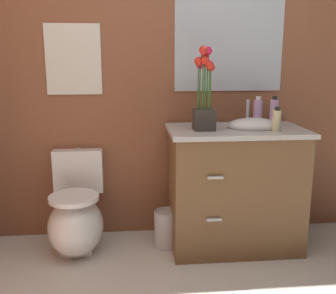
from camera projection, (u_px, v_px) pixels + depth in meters
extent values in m
cube|color=brown|center=(198.00, 70.00, 2.96)|extent=(4.45, 0.05, 2.50)
ellipsoid|color=white|center=(76.00, 226.00, 2.78)|extent=(0.38, 0.48, 0.40)
cube|color=white|center=(78.00, 238.00, 2.85)|extent=(0.22, 0.26, 0.18)
cube|color=white|center=(79.00, 170.00, 2.98)|extent=(0.36, 0.13, 0.32)
cylinder|color=white|center=(74.00, 198.00, 2.71)|extent=(0.34, 0.34, 0.03)
cylinder|color=#B7B7BC|center=(77.00, 150.00, 2.95)|extent=(0.04, 0.04, 0.02)
cube|color=brown|center=(234.00, 190.00, 2.85)|extent=(0.90, 0.52, 0.84)
cube|color=#BCB7B2|center=(237.00, 130.00, 2.75)|extent=(0.94, 0.56, 0.03)
ellipsoid|color=white|center=(254.00, 125.00, 2.76)|extent=(0.36, 0.26, 0.10)
cylinder|color=#B7B7BC|center=(248.00, 112.00, 2.90)|extent=(0.02, 0.02, 0.18)
cube|color=#B7B7BC|center=(215.00, 178.00, 2.53)|extent=(0.10, 0.02, 0.02)
cube|color=#B7B7BC|center=(214.00, 220.00, 2.59)|extent=(0.10, 0.02, 0.02)
cube|color=#38332D|center=(204.00, 120.00, 2.68)|extent=(0.14, 0.14, 0.14)
cylinder|color=#386B2D|center=(210.00, 88.00, 2.64)|extent=(0.01, 0.01, 0.27)
sphere|color=red|center=(211.00, 67.00, 2.61)|extent=(0.06, 0.06, 0.06)
cylinder|color=#386B2D|center=(207.00, 80.00, 2.63)|extent=(0.01, 0.01, 0.38)
sphere|color=#E01E51|center=(208.00, 51.00, 2.59)|extent=(0.06, 0.06, 0.06)
cylinder|color=#386B2D|center=(204.00, 83.00, 2.66)|extent=(0.01, 0.01, 0.35)
sphere|color=red|center=(205.00, 56.00, 2.62)|extent=(0.06, 0.06, 0.06)
cylinder|color=#386B2D|center=(200.00, 87.00, 2.65)|extent=(0.01, 0.01, 0.29)
sphere|color=#E01E51|center=(200.00, 65.00, 2.62)|extent=(0.06, 0.06, 0.06)
cylinder|color=#386B2D|center=(198.00, 86.00, 2.61)|extent=(0.01, 0.01, 0.31)
sphere|color=red|center=(199.00, 61.00, 2.58)|extent=(0.06, 0.06, 0.06)
cylinder|color=#386B2D|center=(203.00, 80.00, 2.59)|extent=(0.01, 0.01, 0.38)
sphere|color=red|center=(203.00, 50.00, 2.55)|extent=(0.06, 0.06, 0.06)
cylinder|color=#386B2D|center=(205.00, 85.00, 2.60)|extent=(0.01, 0.01, 0.32)
sphere|color=red|center=(205.00, 61.00, 2.57)|extent=(0.06, 0.06, 0.06)
cylinder|color=#386B2D|center=(209.00, 88.00, 2.60)|extent=(0.01, 0.01, 0.29)
sphere|color=red|center=(210.00, 65.00, 2.56)|extent=(0.06, 0.06, 0.06)
cylinder|color=beige|center=(277.00, 121.00, 2.63)|extent=(0.06, 0.06, 0.14)
cylinder|color=black|center=(277.00, 109.00, 2.61)|extent=(0.03, 0.03, 0.02)
cylinder|color=#B28CBF|center=(274.00, 113.00, 2.79)|extent=(0.06, 0.06, 0.19)
cylinder|color=black|center=(275.00, 98.00, 2.76)|extent=(0.03, 0.03, 0.02)
cylinder|color=#B28CBF|center=(258.00, 112.00, 2.87)|extent=(0.06, 0.06, 0.18)
cylinder|color=silver|center=(258.00, 98.00, 2.85)|extent=(0.04, 0.04, 0.02)
cylinder|color=#B7B7BC|center=(167.00, 229.00, 2.89)|extent=(0.18, 0.18, 0.26)
torus|color=#B7B7BC|center=(167.00, 212.00, 2.86)|extent=(0.18, 0.18, 0.01)
cube|color=silver|center=(73.00, 59.00, 2.83)|extent=(0.39, 0.01, 0.49)
cube|color=#B2BCC6|center=(229.00, 42.00, 2.91)|extent=(0.80, 0.01, 0.70)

